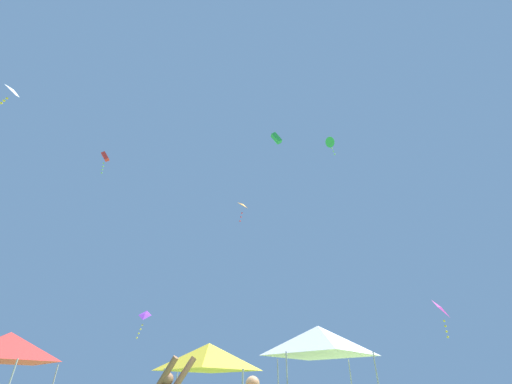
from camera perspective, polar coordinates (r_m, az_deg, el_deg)
canopy_tent_red at (r=16.54m, az=-37.35°, el=-20.58°), size 3.15×3.15×3.37m
canopy_tent_yellow at (r=13.00m, az=-8.28°, el=-26.47°), size 2.72×2.72×2.91m
canopy_tent_white at (r=15.21m, az=10.91°, el=-24.00°), size 3.56×3.56×3.81m
kite_white_diamond at (r=18.70m, az=-36.69°, el=13.82°), size 0.77×0.73×1.71m
kite_green_delta at (r=32.89m, az=12.81°, el=8.39°), size 1.07×1.22×2.23m
kite_orange_delta at (r=29.19m, az=-2.31°, el=-2.31°), size 1.42×1.44×2.20m
kite_green_box at (r=40.53m, az=3.57°, el=9.31°), size 1.36×0.72×1.49m
kite_magenta_diamond at (r=32.23m, az=29.62°, el=-17.39°), size 1.28×1.29×2.89m
kite_red_box at (r=23.09m, az=-24.76°, el=5.52°), size 0.59×0.40×1.50m
kite_purple_diamond at (r=33.19m, az=-18.81°, el=-19.74°), size 0.91×1.06×2.42m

